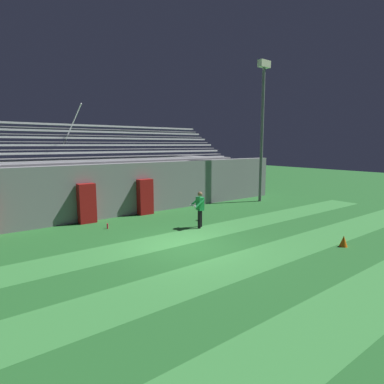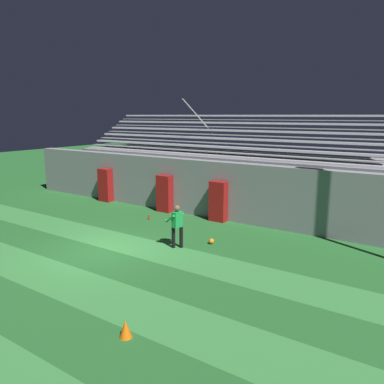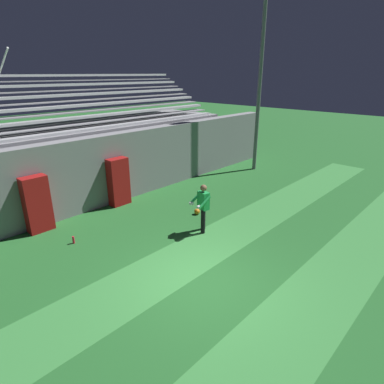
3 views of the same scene
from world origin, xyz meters
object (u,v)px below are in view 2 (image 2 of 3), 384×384
at_px(padding_pillar_gate_left, 165,194).
at_px(padding_pillar_gate_right, 218,201).
at_px(traffic_cone, 126,329).
at_px(padding_pillar_far_left, 105,185).
at_px(soccer_ball, 211,241).
at_px(goalkeeper, 177,224).
at_px(water_bottle, 149,217).

xyz_separation_m(padding_pillar_gate_left, padding_pillar_gate_right, (3.22, 0.00, 0.00)).
xyz_separation_m(padding_pillar_gate_left, traffic_cone, (6.25, -9.51, -0.75)).
distance_m(padding_pillar_far_left, soccer_ball, 9.53).
xyz_separation_m(padding_pillar_gate_left, goalkeeper, (3.74, -4.06, -0.01)).
bearing_deg(padding_pillar_gate_left, soccer_ball, -32.80).
height_order(padding_pillar_far_left, soccer_ball, padding_pillar_far_left).
distance_m(padding_pillar_gate_left, water_bottle, 1.88).
bearing_deg(padding_pillar_gate_left, traffic_cone, -56.70).
bearing_deg(water_bottle, padding_pillar_far_left, 160.66).
xyz_separation_m(goalkeeper, traffic_cone, (2.50, -5.45, -0.74)).
height_order(padding_pillar_gate_left, water_bottle, padding_pillar_gate_left).
xyz_separation_m(padding_pillar_far_left, goalkeeper, (8.12, -4.06, -0.01)).
bearing_deg(goalkeeper, water_bottle, 144.84).
relative_size(padding_pillar_gate_left, padding_pillar_gate_right, 1.00).
relative_size(padding_pillar_far_left, soccer_ball, 8.75).
bearing_deg(soccer_ball, water_bottle, 162.78).
height_order(padding_pillar_gate_right, traffic_cone, padding_pillar_gate_right).
bearing_deg(padding_pillar_gate_left, padding_pillar_far_left, 180.00).
bearing_deg(padding_pillar_gate_right, padding_pillar_far_left, 180.00).
relative_size(padding_pillar_gate_left, padding_pillar_far_left, 1.00).
height_order(padding_pillar_far_left, traffic_cone, padding_pillar_far_left).
bearing_deg(traffic_cone, soccer_ball, 103.91).
distance_m(padding_pillar_gate_left, goalkeeper, 5.52).
distance_m(goalkeeper, traffic_cone, 6.04).
relative_size(padding_pillar_gate_left, traffic_cone, 4.58).
height_order(padding_pillar_far_left, goalkeeper, padding_pillar_far_left).
bearing_deg(padding_pillar_far_left, goalkeeper, -26.57).
xyz_separation_m(padding_pillar_gate_right, soccer_ball, (1.41, -2.98, -0.85)).
distance_m(padding_pillar_gate_right, water_bottle, 3.44).
distance_m(padding_pillar_gate_right, traffic_cone, 10.01).
distance_m(padding_pillar_gate_left, soccer_ball, 5.58).
bearing_deg(soccer_ball, padding_pillar_gate_right, 115.34).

